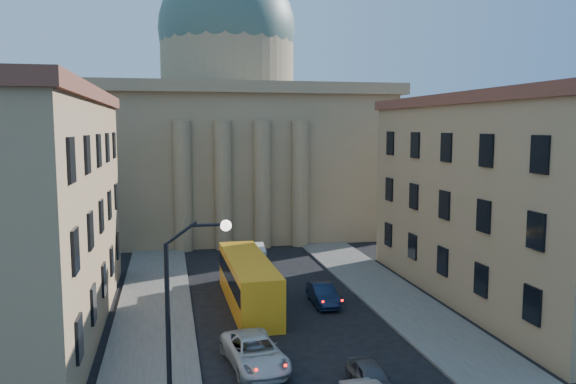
% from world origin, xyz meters
% --- Properties ---
extents(sidewalk_left, '(5.00, 60.00, 0.15)m').
position_xyz_m(sidewalk_left, '(-8.50, 18.00, 0.07)').
color(sidewalk_left, '#524F4B').
rests_on(sidewalk_left, ground).
extents(sidewalk_right, '(5.00, 60.00, 0.15)m').
position_xyz_m(sidewalk_right, '(8.50, 18.00, 0.07)').
color(sidewalk_right, '#524F4B').
rests_on(sidewalk_right, ground).
extents(church, '(68.02, 28.76, 36.60)m').
position_xyz_m(church, '(0.00, 55.47, 11.88)').
color(church, '#837351').
rests_on(church, ground).
extents(building_left, '(11.60, 26.60, 14.70)m').
position_xyz_m(building_left, '(-17.00, 22.00, 7.42)').
color(building_left, '#9F7D5D').
rests_on(building_left, ground).
extents(building_right, '(11.60, 26.60, 14.70)m').
position_xyz_m(building_right, '(17.00, 22.00, 7.42)').
color(building_right, '#9F7D5D').
rests_on(building_right, ground).
extents(street_lamp, '(2.62, 0.44, 8.83)m').
position_xyz_m(street_lamp, '(-6.97, 8.00, 5.29)').
color(street_lamp, black).
rests_on(street_lamp, ground).
extents(car_left_mid, '(3.34, 5.98, 1.58)m').
position_xyz_m(car_left_mid, '(-3.19, 14.10, 0.79)').
color(car_left_mid, silver).
rests_on(car_left_mid, ground).
extents(car_right_far, '(1.60, 3.88, 1.32)m').
position_xyz_m(car_right_far, '(1.78, 10.30, 0.66)').
color(car_right_far, '#46464A').
rests_on(car_right_far, ground).
extents(car_right_distant, '(1.57, 4.36, 1.43)m').
position_xyz_m(car_right_distant, '(3.06, 23.33, 0.72)').
color(car_right_distant, black).
rests_on(car_right_distant, ground).
extents(city_bus, '(2.98, 11.94, 3.35)m').
position_xyz_m(city_bus, '(-2.10, 24.17, 1.80)').
color(city_bus, '#F2A31A').
rests_on(city_bus, ground).
extents(box_truck, '(2.59, 5.47, 2.91)m').
position_xyz_m(box_truck, '(-1.10, 29.12, 1.38)').
color(box_truck, silver).
rests_on(box_truck, ground).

